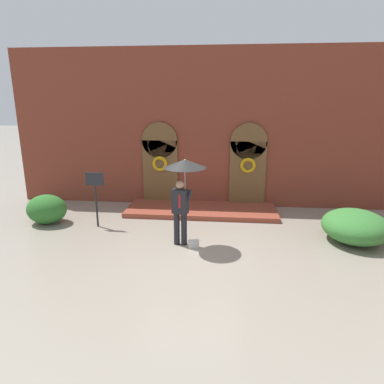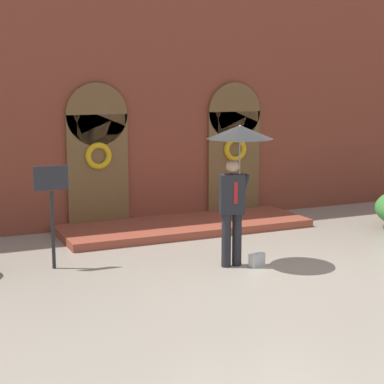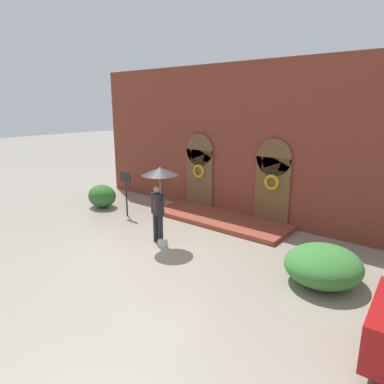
% 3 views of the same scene
% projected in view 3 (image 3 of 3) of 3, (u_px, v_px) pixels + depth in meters
% --- Properties ---
extents(ground_plane, '(80.00, 80.00, 0.00)m').
position_uv_depth(ground_plane, '(161.00, 247.00, 10.23)').
color(ground_plane, gray).
extents(building_facade, '(14.00, 2.30, 5.60)m').
position_uv_depth(building_facade, '(238.00, 145.00, 12.68)').
color(building_facade, brown).
rests_on(building_facade, ground).
extents(person_with_umbrella, '(1.10, 1.10, 2.36)m').
position_uv_depth(person_with_umbrella, '(159.00, 182.00, 10.11)').
color(person_with_umbrella, black).
rests_on(person_with_umbrella, ground).
extents(handbag, '(0.30, 0.18, 0.22)m').
position_uv_depth(handbag, '(163.00, 243.00, 10.24)').
color(handbag, '#B7B7B2').
rests_on(handbag, ground).
extents(sign_post, '(0.56, 0.06, 1.72)m').
position_uv_depth(sign_post, '(126.00, 186.00, 12.86)').
color(sign_post, black).
rests_on(sign_post, ground).
extents(shrub_left, '(1.25, 1.04, 0.93)m').
position_uv_depth(shrub_left, '(102.00, 196.00, 14.16)').
color(shrub_left, '#2D6B28').
rests_on(shrub_left, ground).
extents(shrub_right, '(1.79, 1.92, 0.89)m').
position_uv_depth(shrub_right, '(323.00, 265.00, 8.12)').
color(shrub_right, '#387A33').
rests_on(shrub_right, ground).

